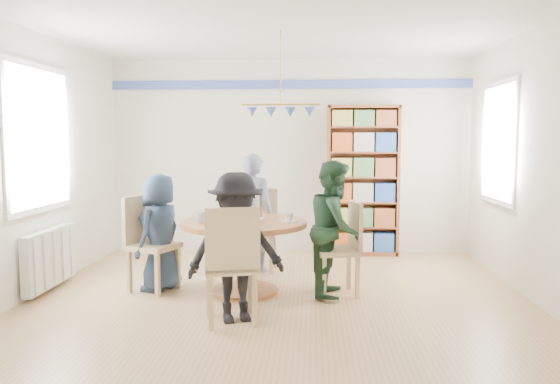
# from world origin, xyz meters

# --- Properties ---
(ground) EXTENTS (5.00, 5.00, 0.00)m
(ground) POSITION_xyz_m (0.00, 0.00, 0.00)
(ground) COLOR tan
(room_shell) EXTENTS (5.00, 5.00, 5.00)m
(room_shell) POSITION_xyz_m (-0.26, 0.87, 1.65)
(room_shell) COLOR white
(room_shell) RESTS_ON ground
(radiator) EXTENTS (0.12, 1.00, 0.60)m
(radiator) POSITION_xyz_m (-2.42, 0.30, 0.35)
(radiator) COLOR silver
(radiator) RESTS_ON ground
(dining_table) EXTENTS (1.30, 1.30, 0.75)m
(dining_table) POSITION_xyz_m (-0.37, 0.35, 0.56)
(dining_table) COLOR olive
(dining_table) RESTS_ON ground
(chair_left) EXTENTS (0.57, 0.57, 1.00)m
(chair_left) POSITION_xyz_m (-1.40, 0.39, 0.55)
(chair_left) COLOR tan
(chair_left) RESTS_ON ground
(chair_right) EXTENTS (0.49, 0.49, 0.95)m
(chair_right) POSITION_xyz_m (0.67, 0.36, 0.52)
(chair_right) COLOR tan
(chair_right) RESTS_ON ground
(chair_far) EXTENTS (0.45, 0.45, 0.99)m
(chair_far) POSITION_xyz_m (-0.32, 1.39, 0.54)
(chair_far) COLOR tan
(chair_far) RESTS_ON ground
(chair_near) EXTENTS (0.55, 0.55, 1.03)m
(chair_near) POSITION_xyz_m (-0.35, -0.65, 0.57)
(chair_near) COLOR tan
(chair_near) RESTS_ON ground
(person_left) EXTENTS (0.58, 0.70, 1.23)m
(person_left) POSITION_xyz_m (-1.27, 0.40, 0.62)
(person_left) COLOR #1A273B
(person_left) RESTS_ON ground
(person_right) EXTENTS (0.60, 0.73, 1.38)m
(person_right) POSITION_xyz_m (0.57, 0.34, 0.69)
(person_right) COLOR #18311F
(person_right) RESTS_ON ground
(person_far) EXTENTS (0.60, 0.48, 1.42)m
(person_far) POSITION_xyz_m (-0.38, 1.30, 0.71)
(person_far) COLOR gray
(person_far) RESTS_ON ground
(person_near) EXTENTS (0.96, 0.75, 1.31)m
(person_near) POSITION_xyz_m (-0.32, -0.54, 0.65)
(person_near) COLOR black
(person_near) RESTS_ON ground
(bookshelf) EXTENTS (0.98, 0.29, 2.05)m
(bookshelf) POSITION_xyz_m (1.02, 2.34, 1.01)
(bookshelf) COLOR brown
(bookshelf) RESTS_ON ground
(tableware) EXTENTS (1.12, 1.12, 0.29)m
(tableware) POSITION_xyz_m (-0.39, 0.38, 0.81)
(tableware) COLOR white
(tableware) RESTS_ON dining_table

